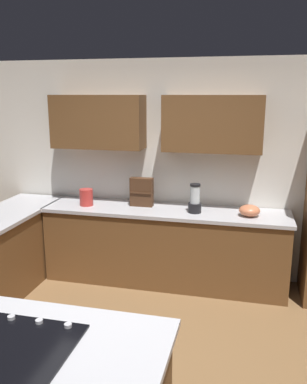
% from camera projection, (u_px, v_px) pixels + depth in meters
% --- Properties ---
extents(ground_plane, '(14.00, 14.00, 0.00)m').
position_uv_depth(ground_plane, '(133.00, 376.00, 3.24)').
color(ground_plane, brown).
extents(wall_back, '(6.00, 0.44, 2.60)m').
position_uv_depth(wall_back, '(174.00, 159.00, 4.85)').
color(wall_back, white).
rests_on(wall_back, ground).
extents(lower_cabinets_back, '(2.80, 0.60, 0.86)m').
position_uv_depth(lower_cabinets_back, '(165.00, 247.00, 4.79)').
color(lower_cabinets_back, brown).
rests_on(lower_cabinets_back, ground).
extents(countertop_back, '(2.84, 0.64, 0.04)m').
position_uv_depth(countertop_back, '(165.00, 211.00, 4.68)').
color(countertop_back, '#B2B2B7').
rests_on(countertop_back, lower_cabinets_back).
extents(island_top, '(1.75, 0.97, 0.04)m').
position_uv_depth(island_top, '(3.00, 350.00, 2.14)').
color(island_top, '#B2B2B7').
rests_on(island_top, island_base).
extents(cooktop, '(0.76, 0.56, 0.03)m').
position_uv_depth(cooktop, '(3.00, 344.00, 2.14)').
color(cooktop, black).
rests_on(cooktop, island_top).
extents(blender, '(0.15, 0.15, 0.33)m').
position_uv_depth(blender, '(195.00, 200.00, 4.52)').
color(blender, black).
rests_on(blender, countertop_back).
extents(mixing_bowl, '(0.23, 0.23, 0.13)m').
position_uv_depth(mixing_bowl, '(250.00, 211.00, 4.40)').
color(mixing_bowl, '#CC724C').
rests_on(mixing_bowl, countertop_back).
extents(spice_rack, '(0.27, 0.11, 0.34)m').
position_uv_depth(spice_rack, '(142.00, 192.00, 4.78)').
color(spice_rack, '#472B19').
rests_on(spice_rack, countertop_back).
extents(kettle, '(0.16, 0.16, 0.20)m').
position_uv_depth(kettle, '(86.00, 197.00, 4.82)').
color(kettle, red).
rests_on(kettle, countertop_back).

